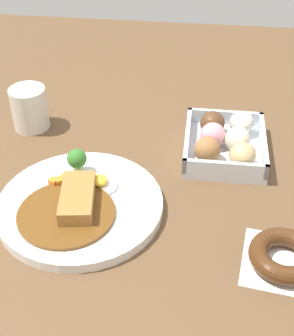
# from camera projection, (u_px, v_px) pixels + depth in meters

# --- Properties ---
(ground_plane) EXTENTS (1.60, 1.60, 0.00)m
(ground_plane) POSITION_uv_depth(u_px,v_px,m) (150.00, 198.00, 0.84)
(ground_plane) COLOR brown
(curry_plate) EXTENTS (0.28, 0.28, 0.07)m
(curry_plate) POSITION_uv_depth(u_px,v_px,m) (79.00, 204.00, 0.81)
(curry_plate) COLOR white
(curry_plate) RESTS_ON ground_plane
(donut_box) EXTENTS (0.18, 0.15, 0.06)m
(donut_box) POSITION_uv_depth(u_px,v_px,m) (225.00, 141.00, 0.92)
(donut_box) COLOR silver
(donut_box) RESTS_ON ground_plane
(chocolate_ring_donut) EXTENTS (0.13, 0.13, 0.03)m
(chocolate_ring_donut) POSITION_uv_depth(u_px,v_px,m) (284.00, 256.00, 0.71)
(chocolate_ring_donut) COLOR white
(chocolate_ring_donut) RESTS_ON ground_plane
(coffee_mug) EXTENTS (0.07, 0.07, 0.09)m
(coffee_mug) POSITION_uv_depth(u_px,v_px,m) (30.00, 108.00, 0.99)
(coffee_mug) COLOR silver
(coffee_mug) RESTS_ON ground_plane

